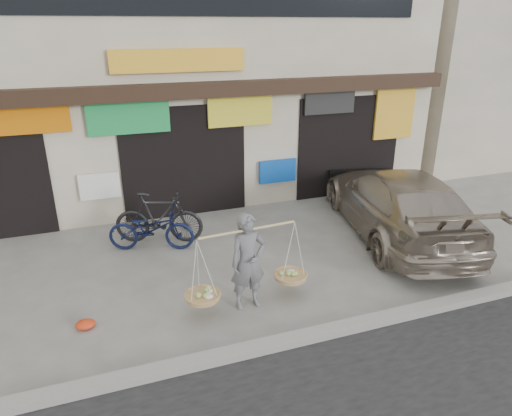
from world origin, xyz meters
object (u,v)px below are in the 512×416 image
object	(u,v)px
bike_2	(151,229)
bike_1	(159,218)
street_vendor	(248,265)
suv	(397,202)

from	to	relation	value
bike_2	bike_1	bearing A→B (deg)	-16.39
street_vendor	suv	size ratio (longest dim) A/B	0.39
bike_2	suv	world-z (taller)	suv
street_vendor	bike_2	world-z (taller)	street_vendor
bike_2	suv	distance (m)	5.41
suv	bike_1	bearing A→B (deg)	-2.11
street_vendor	bike_1	size ratio (longest dim) A/B	1.13
bike_1	bike_2	world-z (taller)	bike_1
bike_1	street_vendor	bearing A→B (deg)	-141.32
street_vendor	suv	distance (m)	4.38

